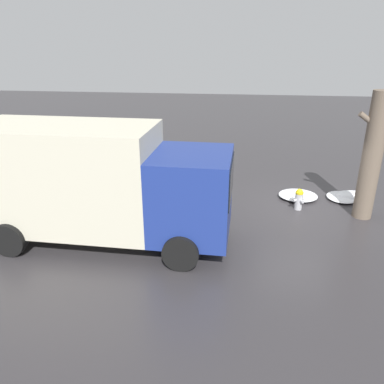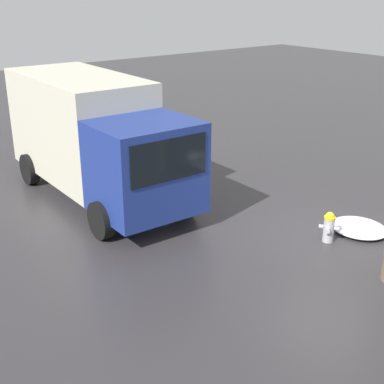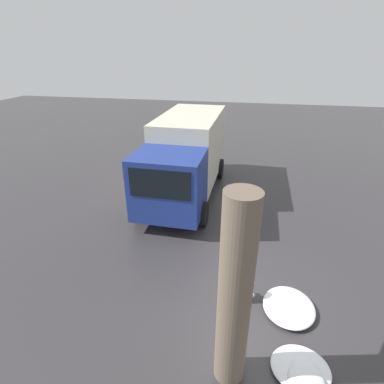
{
  "view_description": "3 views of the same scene",
  "coord_description": "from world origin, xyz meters",
  "px_view_note": "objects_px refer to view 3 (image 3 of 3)",
  "views": [
    {
      "loc": [
        2.02,
        11.73,
        5.15
      ],
      "look_at": [
        3.32,
        1.79,
        1.15
      ],
      "focal_mm": 35.0,
      "sensor_mm": 36.0,
      "label": 1
    },
    {
      "loc": [
        -6.83,
        9.16,
        5.53
      ],
      "look_at": [
        2.31,
        2.15,
        1.01
      ],
      "focal_mm": 50.0,
      "sensor_mm": 36.0,
      "label": 2
    },
    {
      "loc": [
        -5.74,
        0.27,
        5.72
      ],
      "look_at": [
        3.27,
        2.07,
        1.27
      ],
      "focal_mm": 28.0,
      "sensor_mm": 36.0,
      "label": 3
    }
  ],
  "objects_px": {
    "fire_hydrant": "(248,289)",
    "pedestrian": "(175,190)",
    "tree_trunk": "(235,296)",
    "delivery_truck": "(186,155)"
  },
  "relations": [
    {
      "from": "fire_hydrant",
      "to": "pedestrian",
      "type": "relative_size",
      "value": 0.46
    },
    {
      "from": "fire_hydrant",
      "to": "pedestrian",
      "type": "height_order",
      "value": "pedestrian"
    },
    {
      "from": "pedestrian",
      "to": "tree_trunk",
      "type": "bearing_deg",
      "value": 174.09
    },
    {
      "from": "tree_trunk",
      "to": "pedestrian",
      "type": "bearing_deg",
      "value": 23.33
    },
    {
      "from": "tree_trunk",
      "to": "pedestrian",
      "type": "relative_size",
      "value": 2.49
    },
    {
      "from": "pedestrian",
      "to": "delivery_truck",
      "type": "bearing_deg",
      "value": -32.98
    },
    {
      "from": "fire_hydrant",
      "to": "tree_trunk",
      "type": "height_order",
      "value": "tree_trunk"
    },
    {
      "from": "fire_hydrant",
      "to": "pedestrian",
      "type": "xyz_separation_m",
      "value": [
        4.12,
        2.91,
        0.49
      ]
    },
    {
      "from": "fire_hydrant",
      "to": "delivery_truck",
      "type": "bearing_deg",
      "value": -95.82
    },
    {
      "from": "tree_trunk",
      "to": "delivery_truck",
      "type": "bearing_deg",
      "value": 18.07
    }
  ]
}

